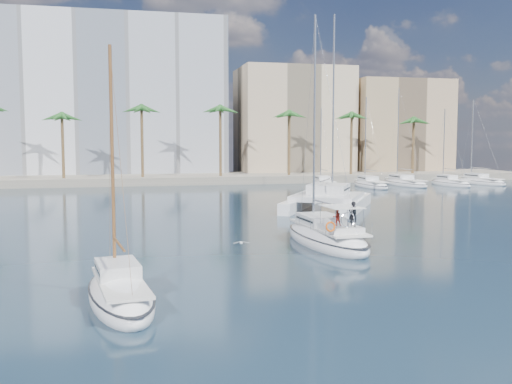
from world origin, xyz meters
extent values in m
plane|color=black|center=(0.00, 0.00, 0.00)|extent=(160.00, 160.00, 0.00)
cube|color=gray|center=(0.00, 61.00, 0.60)|extent=(120.00, 14.00, 1.20)
cube|color=silver|center=(-12.00, 73.00, 14.00)|extent=(42.00, 16.00, 28.00)
cube|color=#C1AB8A|center=(22.00, 70.00, 10.00)|extent=(20.00, 14.00, 20.00)
cube|color=tan|center=(42.00, 68.00, 9.00)|extent=(18.00, 12.00, 18.00)
cylinder|color=brown|center=(0.00, 57.00, 5.25)|extent=(0.44, 0.44, 10.50)
sphere|color=#215720|center=(0.00, 57.00, 10.50)|extent=(3.60, 3.60, 3.60)
cylinder|color=brown|center=(34.00, 57.00, 5.25)|extent=(0.44, 0.44, 10.50)
sphere|color=#215720|center=(34.00, 57.00, 10.50)|extent=(3.60, 3.60, 3.60)
ellipsoid|color=white|center=(4.53, 3.03, 0.33)|extent=(4.02, 10.94, 2.24)
ellipsoid|color=black|center=(4.53, 3.03, 0.65)|extent=(4.06, 11.05, 0.18)
cube|color=silver|center=(4.55, 2.83, 1.18)|extent=(2.89, 8.20, 0.12)
cube|color=silver|center=(4.48, 4.07, 1.54)|extent=(2.50, 3.64, 0.60)
cube|color=black|center=(4.48, 4.07, 1.56)|extent=(2.50, 3.23, 0.14)
cylinder|color=#B7BABF|center=(4.41, 5.31, 8.30)|extent=(0.15, 0.15, 14.12)
cylinder|color=#B7BABF|center=(4.53, 3.14, 2.74)|extent=(0.35, 4.35, 0.11)
cube|color=silver|center=(4.66, 0.76, 1.42)|extent=(2.19, 2.80, 0.36)
cube|color=silver|center=(4.67, 0.66, 2.79)|extent=(2.19, 2.80, 0.04)
torus|color=silver|center=(4.72, -0.27, 2.09)|extent=(0.96, 0.11, 0.96)
torus|color=#DE530B|center=(3.43, -0.76, 1.79)|extent=(0.64, 0.23, 0.64)
imported|color=black|center=(5.18, 0.09, 2.38)|extent=(0.63, 0.47, 1.56)
imported|color=maroon|center=(4.39, 0.73, 2.13)|extent=(0.53, 0.42, 1.06)
ellipsoid|color=white|center=(-8.64, -8.14, 0.28)|extent=(3.64, 8.33, 1.89)
ellipsoid|color=black|center=(-8.64, -8.14, 0.55)|extent=(3.67, 8.41, 0.18)
cube|color=silver|center=(-8.62, -8.29, 1.00)|extent=(2.63, 6.24, 0.12)
cube|color=silver|center=(-8.75, -7.37, 1.36)|extent=(2.06, 2.85, 0.60)
cube|color=black|center=(-8.75, -7.37, 1.38)|extent=(2.03, 2.54, 0.14)
cylinder|color=brown|center=(-8.88, -6.45, 6.04)|extent=(0.15, 0.15, 9.96)
cylinder|color=brown|center=(-8.65, -8.06, 2.56)|extent=(0.57, 3.24, 0.11)
cube|color=white|center=(9.03, 22.92, 0.55)|extent=(8.03, 12.19, 1.10)
cube|color=white|center=(13.78, 20.04, 0.55)|extent=(8.03, 12.19, 1.10)
cube|color=silver|center=(11.05, 20.90, 1.30)|extent=(9.12, 9.55, 0.50)
cube|color=silver|center=(11.40, 21.48, 2.00)|extent=(5.28, 5.40, 1.00)
cube|color=black|center=(11.40, 21.48, 2.05)|extent=(5.02, 4.94, 0.18)
cylinder|color=#B7BABF|center=(12.45, 23.22, 10.52)|extent=(0.18, 0.18, 18.03)
ellipsoid|color=silver|center=(-1.89, -0.35, 0.96)|extent=(0.19, 0.36, 0.17)
sphere|color=silver|center=(-1.89, -0.18, 0.98)|extent=(0.10, 0.10, 0.10)
cube|color=gray|center=(-2.15, -0.35, 0.99)|extent=(0.42, 0.15, 0.10)
cube|color=gray|center=(-1.63, -0.35, 0.99)|extent=(0.42, 0.15, 0.10)
camera|label=1|loc=(-8.26, -32.33, 6.90)|focal=40.00mm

